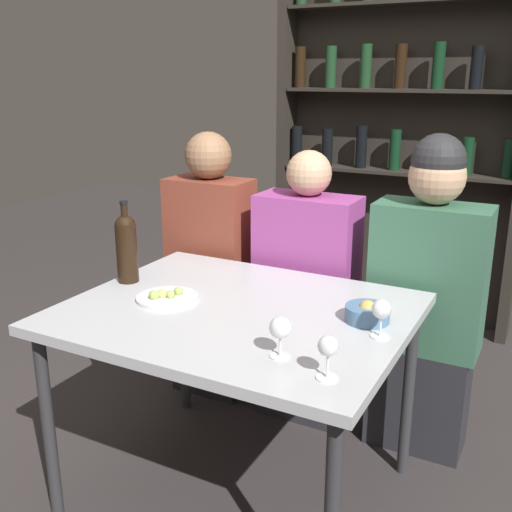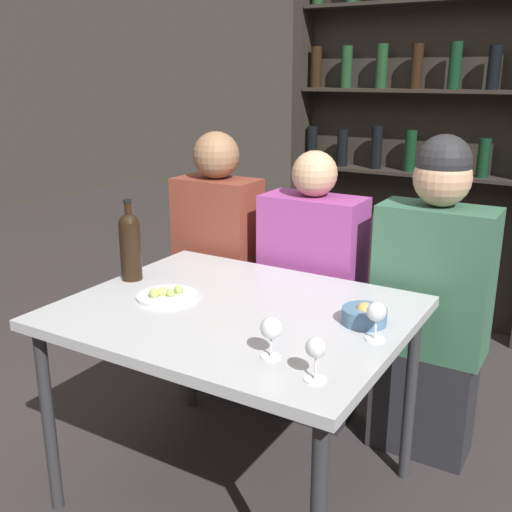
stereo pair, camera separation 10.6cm
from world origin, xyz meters
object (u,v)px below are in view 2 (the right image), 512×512
Objects in this scene: seated_person_left at (218,273)px; seated_person_center at (311,299)px; wine_glass_1 at (316,350)px; food_plate_0 at (167,295)px; wine_bottle at (130,244)px; wine_glass_0 at (271,330)px; wine_glass_2 at (377,313)px; seated_person_right at (431,307)px; snack_bowl at (364,315)px.

seated_person_left is 0.49m from seated_person_center.
wine_glass_1 reaches higher than food_plate_0.
wine_bottle is 0.86m from wine_glass_0.
wine_glass_1 is at bearing -98.46° from wine_glass_2.
wine_glass_0 is 0.10× the size of seated_person_center.
wine_bottle is at bearing -130.72° from seated_person_center.
wine_glass_2 is (1.02, -0.05, -0.06)m from wine_bottle.
seated_person_left is (-0.96, 0.95, -0.23)m from wine_glass_1.
seated_person_left is at bearing 180.00° from seated_person_right.
wine_bottle is at bearing 159.81° from food_plate_0.
seated_person_left reaches higher than food_plate_0.
wine_glass_0 and wine_glass_2 have the same top height.
wine_glass_0 is at bearing 160.95° from wine_glass_1.
wine_bottle is 0.26× the size of seated_person_center.
seated_person_left reaches higher than seated_person_center.
wine_glass_1 and wine_glass_2 have the same top height.
wine_glass_0 is (0.80, -0.31, -0.06)m from wine_bottle.
food_plate_0 is at bearing -20.19° from wine_bottle.
snack_bowl is at bearing 126.75° from wine_glass_2.
seated_person_center is at bearing 69.32° from food_plate_0.
wine_bottle reaches higher than food_plate_0.
wine_glass_1 is (0.97, -0.37, -0.06)m from wine_bottle.
wine_glass_1 is 1.37m from seated_person_left.
snack_bowl is 0.55m from seated_person_right.
seated_person_right is (0.06, 0.95, -0.20)m from wine_glass_1.
wine_glass_1 is 0.78m from food_plate_0.
snack_bowl is at bearing -29.65° from seated_person_left.
snack_bowl is 0.11× the size of seated_person_left.
seated_person_center reaches higher than snack_bowl.
food_plate_0 is 0.74m from seated_person_center.
wine_glass_2 is 1.21m from seated_person_left.
seated_person_left reaches higher than snack_bowl.
seated_person_left is (-0.93, 0.53, -0.17)m from snack_bowl.
wine_glass_0 is 0.18m from wine_glass_1.
wine_bottle is 2.60× the size of wine_glass_0.
seated_person_right reaches higher than food_plate_0.
seated_person_left is at bearing 131.55° from wine_glass_0.
wine_glass_0 is at bearing -48.45° from seated_person_left.
wine_glass_0 is 0.34m from wine_glass_2.
food_plate_0 is at bearing 158.34° from wine_glass_0.
food_plate_0 is at bearing -139.01° from seated_person_right.
wine_glass_0 and wine_glass_1 have the same top height.
wine_glass_1 is at bearing -21.07° from food_plate_0.
seated_person_center reaches higher than wine_glass_1.
wine_glass_0 is at bearing -21.21° from wine_bottle.
wine_glass_1 is at bearing -63.94° from seated_person_center.
food_plate_0 is (0.25, -0.09, -0.14)m from wine_bottle.
snack_bowl is at bearing 11.66° from food_plate_0.
seated_person_center is (-0.30, 0.89, -0.26)m from wine_glass_0.
wine_bottle is 1.20m from seated_person_right.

